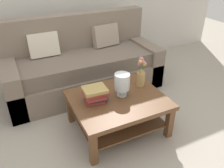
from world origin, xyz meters
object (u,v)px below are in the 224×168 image
(couch, at_px, (83,66))
(book_stack_main, at_px, (95,94))
(flower_pitcher, at_px, (141,75))
(glass_hurricane_vase, at_px, (122,82))
(coffee_table, at_px, (117,107))

(couch, bearing_deg, book_stack_main, -101.96)
(flower_pitcher, bearing_deg, book_stack_main, -173.10)
(glass_hurricane_vase, bearing_deg, coffee_table, -155.08)
(coffee_table, height_order, book_stack_main, book_stack_main)
(book_stack_main, bearing_deg, coffee_table, -12.36)
(book_stack_main, height_order, glass_hurricane_vase, glass_hurricane_vase)
(book_stack_main, xyz_separation_m, glass_hurricane_vase, (0.31, -0.02, 0.08))
(book_stack_main, relative_size, flower_pitcher, 0.73)
(couch, distance_m, glass_hurricane_vase, 1.07)
(couch, height_order, coffee_table, couch)
(couch, relative_size, glass_hurricane_vase, 8.30)
(couch, height_order, book_stack_main, couch)
(couch, distance_m, flower_pitcher, 1.05)
(book_stack_main, bearing_deg, couch, 78.04)
(coffee_table, distance_m, glass_hurricane_vase, 0.29)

